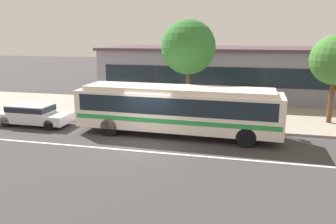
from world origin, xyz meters
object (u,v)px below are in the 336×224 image
Objects in this scene: pedestrian_waiting_near_sign at (130,100)px; street_tree_mid_block at (336,60)px; street_tree_near_stop at (188,47)px; sedan_behind_bus at (33,114)px; transit_bus at (177,107)px; bus_stop_sign at (270,103)px.

street_tree_mid_block is at bearing 3.85° from pedestrian_waiting_near_sign.
street_tree_near_stop is 8.84m from street_tree_mid_block.
sedan_behind_bus is 10.44m from street_tree_near_stop.
transit_bus is at bearing 0.24° from sedan_behind_bus.
sedan_behind_bus is at bearing -158.45° from street_tree_near_stop.
bus_stop_sign reaches higher than sedan_behind_bus.
sedan_behind_bus is at bearing -172.66° from bus_stop_sign.
sedan_behind_bus is 0.85× the size of street_tree_mid_block.
sedan_behind_bus is at bearing -144.60° from pedestrian_waiting_near_sign.
bus_stop_sign is at bearing -145.23° from street_tree_mid_block.
street_tree_mid_block is at bearing 34.77° from bus_stop_sign.
pedestrian_waiting_near_sign reaches higher than sedan_behind_bus.
bus_stop_sign is (13.98, 1.80, 0.96)m from sedan_behind_bus.
street_tree_mid_block reaches higher than sedan_behind_bus.
sedan_behind_bus is 14.13m from bus_stop_sign.
pedestrian_waiting_near_sign is (-4.01, 3.53, -0.45)m from transit_bus.
transit_bus is at bearing -153.31° from street_tree_mid_block.
street_tree_near_stop reaches higher than transit_bus.
pedestrian_waiting_near_sign is 9.15m from bus_stop_sign.
pedestrian_waiting_near_sign is at bearing 138.61° from transit_bus.
transit_bus is 4.61× the size of bus_stop_sign.
street_tree_near_stop is at bearing 160.66° from bus_stop_sign.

